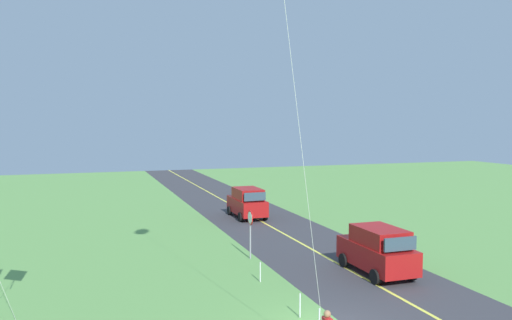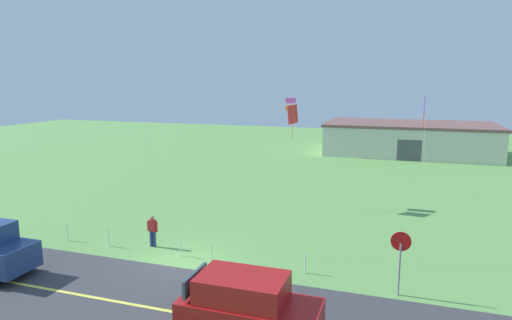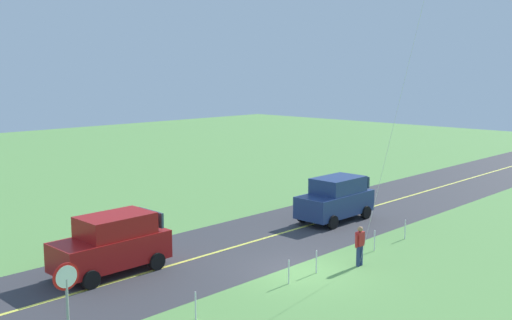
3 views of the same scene
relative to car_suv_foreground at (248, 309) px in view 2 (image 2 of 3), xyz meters
name	(u,v)px [view 2 (image 2 of 3)]	position (x,y,z in m)	size (l,w,h in m)	color
ground_plane	(179,264)	(-5.06, 4.94, -1.20)	(120.00, 120.00, 0.10)	#60994C
asphalt_road	(128,304)	(-5.06, 0.94, -1.15)	(120.00, 7.00, 0.00)	#38383D
road_centre_stripe	(128,304)	(-5.06, 0.94, -1.15)	(120.00, 0.16, 0.00)	#E5E04C
car_suv_foreground	(248,309)	(0.00, 0.00, 0.00)	(4.40, 2.12, 2.24)	maroon
stop_sign	(400,251)	(4.46, 4.84, 0.65)	(0.76, 0.08, 2.56)	gray
person_adult_near	(153,230)	(-7.25, 6.31, -0.29)	(0.58, 0.22, 1.60)	navy
kite_blue_mid	(291,104)	(-2.93, 17.05, 5.46)	(2.37, 1.90, 7.06)	silver
kite_yellow_high	(293,116)	(-2.54, 16.07, 4.76)	(1.92, 0.95, 6.67)	silver
kite_green_far	(424,106)	(5.64, 21.11, 5.26)	(0.50, 1.20, 7.22)	silver
warehouse_distant	(409,138)	(5.05, 40.67, 0.60)	(18.36, 10.20, 3.50)	beige
fence_post_0	(67,232)	(-11.89, 5.64, -0.70)	(0.05, 0.05, 0.90)	silver
fence_post_1	(109,238)	(-9.36, 5.64, -0.70)	(0.05, 0.05, 0.90)	silver
fence_post_2	(180,247)	(-5.36, 5.64, -0.70)	(0.05, 0.05, 0.90)	silver
fence_post_3	(212,251)	(-3.76, 5.64, -0.70)	(0.05, 0.05, 0.90)	silver
fence_post_4	(305,263)	(0.63, 5.64, -0.70)	(0.05, 0.05, 0.90)	silver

